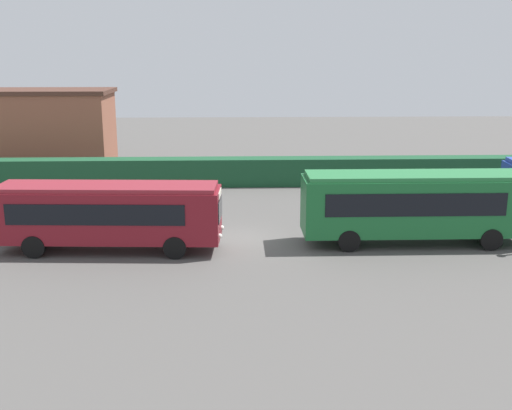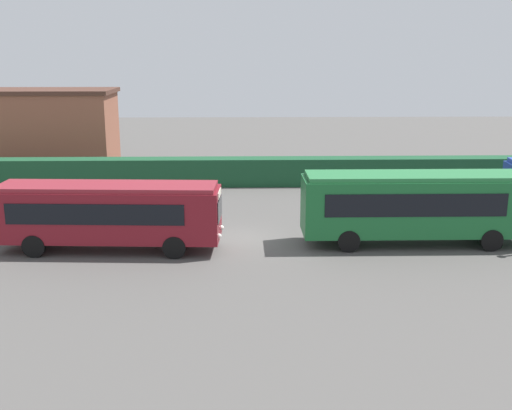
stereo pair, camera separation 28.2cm
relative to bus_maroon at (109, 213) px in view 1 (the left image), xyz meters
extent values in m
plane|color=#514F4C|center=(5.76, 1.49, -1.75)|extent=(110.01, 110.01, 0.00)
cube|color=maroon|center=(-0.01, 0.00, -0.07)|extent=(9.96, 2.86, 2.27)
cube|color=maroon|center=(-0.01, 0.00, 1.17)|extent=(9.66, 2.66, 0.20)
cube|color=black|center=(-0.24, 1.20, 0.21)|extent=(7.68, 0.45, 0.91)
cube|color=black|center=(-0.37, -1.17, 0.21)|extent=(7.68, 0.45, 0.91)
cube|color=black|center=(4.93, -0.26, 0.21)|extent=(0.14, 1.92, 0.95)
cube|color=silver|center=(4.93, -0.26, 0.89)|extent=(0.11, 1.29, 0.28)
cylinder|color=black|center=(3.10, 0.91, -1.25)|extent=(1.01, 0.33, 1.00)
cylinder|color=black|center=(2.99, -1.23, -1.25)|extent=(1.01, 0.33, 1.00)
cylinder|color=black|center=(-3.00, 1.23, -1.25)|extent=(1.01, 0.33, 1.00)
cylinder|color=black|center=(-3.11, -0.91, -1.25)|extent=(1.01, 0.33, 1.00)
sphere|color=silver|center=(4.98, 0.38, -0.85)|extent=(0.22, 0.22, 0.22)
sphere|color=silver|center=(4.91, -0.91, -0.85)|extent=(0.22, 0.22, 0.22)
cube|color=#19602D|center=(13.85, 0.59, 0.08)|extent=(10.32, 2.44, 2.57)
cube|color=#27723C|center=(13.85, 0.59, 1.46)|extent=(10.01, 2.25, 0.20)
cube|color=black|center=(13.55, 1.82, 0.39)|extent=(8.05, 0.06, 1.03)
cube|color=black|center=(13.54, -0.63, 0.39)|extent=(8.05, 0.06, 1.03)
cylinder|color=black|center=(17.05, 1.69, -1.25)|extent=(1.00, 0.28, 1.00)
cylinder|color=black|center=(17.04, -0.52, -1.25)|extent=(1.00, 0.28, 1.00)
cylinder|color=black|center=(10.65, 1.71, -1.25)|extent=(1.00, 0.28, 1.00)
cylinder|color=black|center=(10.65, -0.51, -1.25)|extent=(1.00, 0.28, 1.00)
cube|color=#1A4A2C|center=(5.76, 13.69, -0.85)|extent=(67.00, 1.51, 1.82)
cube|color=brown|center=(-8.58, 19.11, 1.09)|extent=(10.10, 5.01, 5.68)
cube|color=#4C2D23|center=(-8.58, 19.11, 4.08)|extent=(10.51, 5.21, 0.30)
camera|label=1|loc=(5.61, -26.96, 7.03)|focal=43.92mm
camera|label=2|loc=(5.90, -26.96, 7.03)|focal=43.92mm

